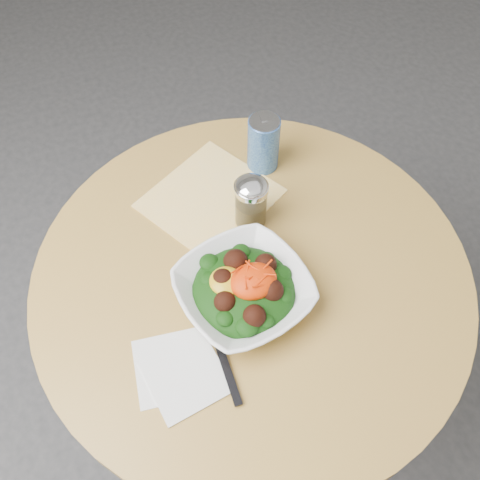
{
  "coord_description": "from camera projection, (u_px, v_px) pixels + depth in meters",
  "views": [
    {
      "loc": [
        -0.25,
        -0.51,
        1.69
      ],
      "look_at": [
        -0.01,
        0.04,
        0.81
      ],
      "focal_mm": 40.0,
      "sensor_mm": 36.0,
      "label": 1
    }
  ],
  "objects": [
    {
      "name": "ground",
      "position": [
        248.0,
        391.0,
        1.71
      ],
      "size": [
        6.0,
        6.0,
        0.0
      ],
      "primitive_type": "plane",
      "color": "#323134",
      "rests_on": "ground"
    },
    {
      "name": "table",
      "position": [
        250.0,
        314.0,
        1.26
      ],
      "size": [
        0.9,
        0.9,
        0.75
      ],
      "color": "black",
      "rests_on": "ground"
    },
    {
      "name": "cloth_napkin",
      "position": [
        210.0,
        198.0,
        1.2
      ],
      "size": [
        0.34,
        0.33,
        0.0
      ],
      "primitive_type": "cube",
      "rotation": [
        0.0,
        0.0,
        0.46
      ],
      "color": "#FDA80D",
      "rests_on": "table"
    },
    {
      "name": "paper_napkins",
      "position": [
        179.0,
        372.0,
        0.97
      ],
      "size": [
        0.17,
        0.18,
        0.0
      ],
      "color": "silver",
      "rests_on": "table"
    },
    {
      "name": "salad_bowl",
      "position": [
        244.0,
        290.0,
        1.03
      ],
      "size": [
        0.29,
        0.29,
        0.09
      ],
      "color": "white",
      "rests_on": "table"
    },
    {
      "name": "fork",
      "position": [
        219.0,
        345.0,
        0.99
      ],
      "size": [
        0.04,
        0.22,
        0.0
      ],
      "color": "black",
      "rests_on": "table"
    },
    {
      "name": "spice_shaker",
      "position": [
        251.0,
        202.0,
        1.11
      ],
      "size": [
        0.07,
        0.07,
        0.13
      ],
      "color": "silver",
      "rests_on": "table"
    },
    {
      "name": "beverage_can",
      "position": [
        263.0,
        143.0,
        1.2
      ],
      "size": [
        0.07,
        0.07,
        0.14
      ],
      "color": "navy",
      "rests_on": "table"
    }
  ]
}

